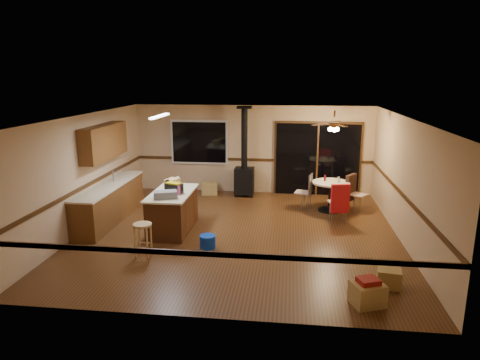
% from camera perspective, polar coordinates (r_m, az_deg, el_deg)
% --- Properties ---
extents(floor, '(7.00, 7.00, 0.00)m').
position_cam_1_polar(floor, '(9.68, -0.21, -7.05)').
color(floor, '#4D2D15').
rests_on(floor, ground).
extents(ceiling, '(7.00, 7.00, 0.00)m').
position_cam_1_polar(ceiling, '(9.09, -0.23, 8.46)').
color(ceiling, silver).
rests_on(ceiling, ground).
extents(wall_back, '(7.00, 0.00, 7.00)m').
position_cam_1_polar(wall_back, '(12.71, 1.70, 4.08)').
color(wall_back, tan).
rests_on(wall_back, ground).
extents(wall_front, '(7.00, 0.00, 7.00)m').
position_cam_1_polar(wall_front, '(5.99, -4.32, -7.24)').
color(wall_front, tan).
rests_on(wall_front, ground).
extents(wall_left, '(0.00, 7.00, 7.00)m').
position_cam_1_polar(wall_left, '(10.32, -19.90, 0.96)').
color(wall_left, tan).
rests_on(wall_left, ground).
extents(wall_right, '(0.00, 7.00, 7.00)m').
position_cam_1_polar(wall_right, '(9.54, 21.14, -0.14)').
color(wall_right, tan).
rests_on(wall_right, ground).
extents(chair_rail, '(7.00, 7.00, 0.08)m').
position_cam_1_polar(chair_rail, '(9.37, -0.22, -1.33)').
color(chair_rail, '#3C240F').
rests_on(chair_rail, ground).
extents(window, '(1.72, 0.10, 1.32)m').
position_cam_1_polar(window, '(12.87, -5.45, 5.04)').
color(window, black).
rests_on(window, ground).
extents(sliding_door, '(2.52, 0.10, 2.10)m').
position_cam_1_polar(sliding_door, '(12.68, 10.26, 2.69)').
color(sliding_door, black).
rests_on(sliding_door, ground).
extents(lower_cabinets, '(0.60, 3.00, 0.86)m').
position_cam_1_polar(lower_cabinets, '(10.84, -16.94, -2.97)').
color(lower_cabinets, brown).
rests_on(lower_cabinets, ground).
extents(countertop, '(0.64, 3.04, 0.04)m').
position_cam_1_polar(countertop, '(10.72, -17.11, -0.67)').
color(countertop, beige).
rests_on(countertop, lower_cabinets).
extents(upper_cabinets, '(0.35, 2.00, 0.80)m').
position_cam_1_polar(upper_cabinets, '(10.76, -17.68, 4.89)').
color(upper_cabinets, brown).
rests_on(upper_cabinets, ground).
extents(kitchen_island, '(0.88, 1.68, 0.90)m').
position_cam_1_polar(kitchen_island, '(9.82, -8.96, -4.12)').
color(kitchen_island, '#462411').
rests_on(kitchen_island, ground).
extents(wood_stove, '(0.55, 0.50, 2.52)m').
position_cam_1_polar(wood_stove, '(12.40, 0.58, 1.15)').
color(wood_stove, black).
rests_on(wood_stove, ground).
extents(ceiling_fan, '(0.24, 0.24, 0.55)m').
position_cam_1_polar(ceiling_fan, '(10.97, 12.42, 7.03)').
color(ceiling_fan, brown).
rests_on(ceiling_fan, ceiling).
extents(fluorescent_strip, '(0.10, 1.20, 0.04)m').
position_cam_1_polar(fluorescent_strip, '(9.76, -10.66, 8.36)').
color(fluorescent_strip, white).
rests_on(fluorescent_strip, ceiling).
extents(toolbox_grey, '(0.55, 0.42, 0.15)m').
position_cam_1_polar(toolbox_grey, '(9.23, -9.92, -1.92)').
color(toolbox_grey, slate).
rests_on(toolbox_grey, kitchen_island).
extents(toolbox_black, '(0.43, 0.33, 0.21)m').
position_cam_1_polar(toolbox_black, '(9.59, -8.80, -1.11)').
color(toolbox_black, black).
rests_on(toolbox_black, kitchen_island).
extents(toolbox_yellow_lid, '(0.38, 0.29, 0.03)m').
position_cam_1_polar(toolbox_yellow_lid, '(9.56, -8.82, -0.43)').
color(toolbox_yellow_lid, gold).
rests_on(toolbox_yellow_lid, toolbox_black).
extents(box_on_island, '(0.33, 0.38, 0.21)m').
position_cam_1_polar(box_on_island, '(10.03, -9.02, -0.44)').
color(box_on_island, '#A28348').
rests_on(box_on_island, kitchen_island).
extents(bottle_dark, '(0.10, 0.10, 0.27)m').
position_cam_1_polar(bottle_dark, '(9.74, -9.63, -0.73)').
color(bottle_dark, black).
rests_on(bottle_dark, kitchen_island).
extents(bottle_pink, '(0.07, 0.07, 0.21)m').
position_cam_1_polar(bottle_pink, '(9.43, -8.17, -1.36)').
color(bottle_pink, '#D84C8C').
rests_on(bottle_pink, kitchen_island).
extents(bottle_white, '(0.08, 0.08, 0.19)m').
position_cam_1_polar(bottle_white, '(10.35, -8.28, -0.05)').
color(bottle_white, white).
rests_on(bottle_white, kitchen_island).
extents(bar_stool, '(0.48, 0.48, 0.66)m').
position_cam_1_polar(bar_stool, '(8.60, -12.79, -7.79)').
color(bar_stool, tan).
rests_on(bar_stool, floor).
extents(blue_bucket, '(0.35, 0.35, 0.27)m').
position_cam_1_polar(blue_bucket, '(8.85, -4.34, -8.21)').
color(blue_bucket, '#0C3AB5').
rests_on(blue_bucket, floor).
extents(dining_table, '(0.96, 0.96, 0.78)m').
position_cam_1_polar(dining_table, '(11.28, 11.98, -1.46)').
color(dining_table, black).
rests_on(dining_table, ground).
extents(glass_red, '(0.07, 0.07, 0.16)m').
position_cam_1_polar(glass_red, '(11.29, 11.26, 0.28)').
color(glass_red, '#590C14').
rests_on(glass_red, dining_table).
extents(glass_cream, '(0.07, 0.07, 0.15)m').
position_cam_1_polar(glass_cream, '(11.18, 13.00, 0.03)').
color(glass_cream, beige).
rests_on(glass_cream, dining_table).
extents(chair_left, '(0.49, 0.49, 0.51)m').
position_cam_1_polar(chair_left, '(11.30, 8.94, -1.01)').
color(chair_left, tan).
rests_on(chair_left, ground).
extents(chair_near, '(0.51, 0.54, 0.70)m').
position_cam_1_polar(chair_near, '(10.44, 13.16, -2.41)').
color(chair_near, tan).
rests_on(chair_near, ground).
extents(chair_right, '(0.62, 0.61, 0.70)m').
position_cam_1_polar(chair_right, '(11.48, 14.66, -1.02)').
color(chair_right, tan).
rests_on(chair_right, ground).
extents(box_under_window, '(0.51, 0.44, 0.37)m').
position_cam_1_polar(box_under_window, '(12.73, -4.08, -1.08)').
color(box_under_window, '#A28348').
rests_on(box_under_window, floor).
extents(box_corner_a, '(0.58, 0.54, 0.36)m').
position_cam_1_polar(box_corner_a, '(7.07, 16.63, -14.35)').
color(box_corner_a, '#A28348').
rests_on(box_corner_a, floor).
extents(box_corner_b, '(0.43, 0.38, 0.31)m').
position_cam_1_polar(box_corner_b, '(7.73, 19.25, -12.22)').
color(box_corner_b, '#A28348').
rests_on(box_corner_b, floor).
extents(box_small_red, '(0.38, 0.35, 0.08)m').
position_cam_1_polar(box_small_red, '(6.97, 16.75, -12.75)').
color(box_small_red, maroon).
rests_on(box_small_red, box_corner_a).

